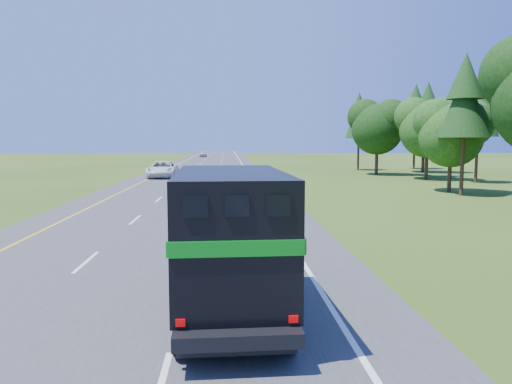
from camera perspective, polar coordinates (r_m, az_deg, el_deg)
road at (r=56.10m, az=-6.32°, el=1.68°), size 15.00×260.00×0.04m
lane_markings at (r=56.10m, az=-6.32°, el=1.70°), size 11.15×260.00×0.01m
horse_truck at (r=12.18m, az=-3.06°, el=-4.90°), size 2.67×7.77×3.40m
white_suv at (r=56.06m, az=-10.63°, el=2.56°), size 3.05×6.58×1.83m
far_car at (r=123.73m, az=-6.09°, el=4.34°), size 2.01×4.45×1.48m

